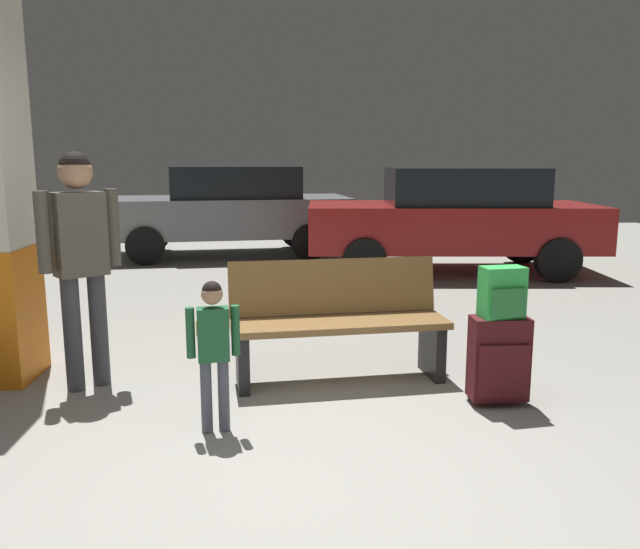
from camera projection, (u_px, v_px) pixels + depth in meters
name	position (u px, v px, depth m)	size (l,w,h in m)	color
ground_plane	(290.00, 310.00, 7.22)	(18.00, 18.00, 0.10)	gray
bench	(338.00, 321.00, 4.77)	(1.65, 0.73, 0.89)	brown
suitcase	(499.00, 359.00, 4.27)	(0.38, 0.24, 0.60)	#471419
backpack_bright	(503.00, 293.00, 4.19)	(0.30, 0.23, 0.34)	green
child	(213.00, 340.00, 3.80)	(0.31, 0.18, 0.94)	#4C5160
adult	(80.00, 245.00, 4.47)	(0.48, 0.39, 1.69)	#38383D
parked_car_near	(453.00, 217.00, 9.25)	(4.18, 1.96, 1.51)	maroon
parked_car_far	(229.00, 208.00, 10.86)	(4.28, 2.20, 1.51)	slate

